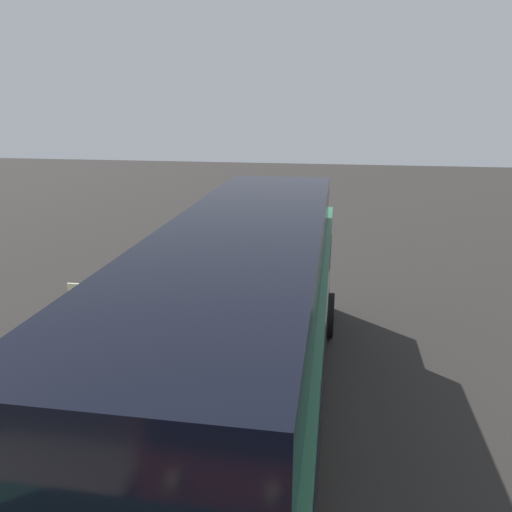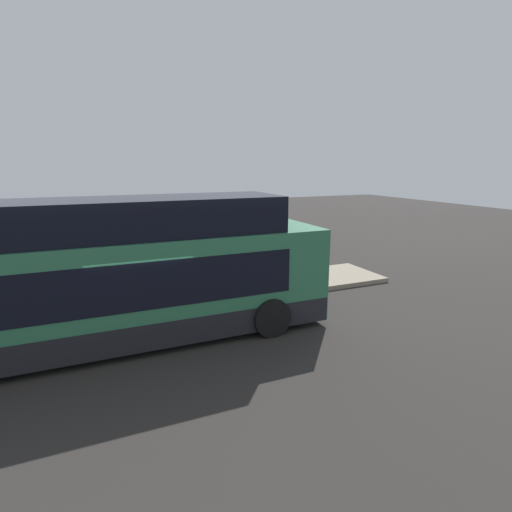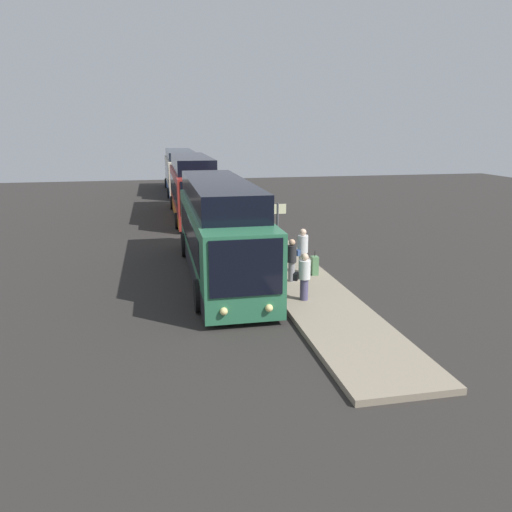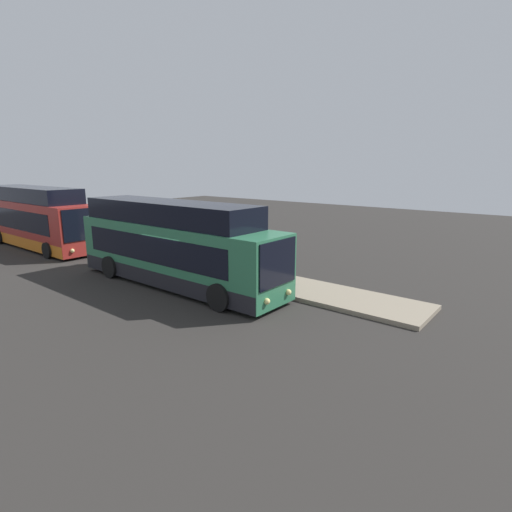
{
  "view_description": "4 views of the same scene",
  "coord_description": "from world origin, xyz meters",
  "px_view_note": "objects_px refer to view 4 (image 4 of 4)",
  "views": [
    {
      "loc": [
        -8.08,
        -1.23,
        5.56
      ],
      "look_at": [
        3.73,
        0.68,
        1.87
      ],
      "focal_mm": 35.0,
      "sensor_mm": 36.0,
      "label": 1
    },
    {
      "loc": [
        -1.13,
        -10.51,
        4.71
      ],
      "look_at": [
        3.73,
        0.68,
        1.87
      ],
      "focal_mm": 28.0,
      "sensor_mm": 36.0,
      "label": 2
    },
    {
      "loc": [
        19.02,
        -2.44,
        5.92
      ],
      "look_at": [
        3.73,
        0.68,
        1.87
      ],
      "focal_mm": 35.0,
      "sensor_mm": 36.0,
      "label": 3
    },
    {
      "loc": [
        13.53,
        -11.52,
        5.44
      ],
      "look_at": [
        3.73,
        0.68,
        1.87
      ],
      "focal_mm": 28.0,
      "sensor_mm": 36.0,
      "label": 4
    }
  ],
  "objects_px": {
    "bus_lead": "(174,248)",
    "passenger_waiting": "(242,259)",
    "passenger_boarding": "(276,267)",
    "sign_post": "(206,237)",
    "bus_second": "(37,220)",
    "passenger_with_bags": "(235,252)",
    "suitcase": "(247,263)"
  },
  "relations": [
    {
      "from": "bus_second",
      "to": "sign_post",
      "type": "xyz_separation_m",
      "value": [
        13.58,
        2.52,
        0.03
      ]
    },
    {
      "from": "bus_lead",
      "to": "passenger_boarding",
      "type": "bearing_deg",
      "value": 29.52
    },
    {
      "from": "bus_lead",
      "to": "bus_second",
      "type": "height_order",
      "value": "bus_second"
    },
    {
      "from": "sign_post",
      "to": "passenger_waiting",
      "type": "bearing_deg",
      "value": -1.13
    },
    {
      "from": "bus_second",
      "to": "passenger_boarding",
      "type": "relative_size",
      "value": 7.06
    },
    {
      "from": "bus_second",
      "to": "passenger_boarding",
      "type": "height_order",
      "value": "bus_second"
    },
    {
      "from": "passenger_boarding",
      "to": "passenger_with_bags",
      "type": "distance_m",
      "value": 3.35
    },
    {
      "from": "passenger_waiting",
      "to": "bus_second",
      "type": "bearing_deg",
      "value": 146.46
    },
    {
      "from": "passenger_boarding",
      "to": "passenger_waiting",
      "type": "height_order",
      "value": "passenger_waiting"
    },
    {
      "from": "passenger_boarding",
      "to": "sign_post",
      "type": "xyz_separation_m",
      "value": [
        -4.63,
        0.21,
        0.79
      ]
    },
    {
      "from": "passenger_waiting",
      "to": "sign_post",
      "type": "bearing_deg",
      "value": 136.58
    },
    {
      "from": "bus_lead",
      "to": "passenger_boarding",
      "type": "height_order",
      "value": "bus_lead"
    },
    {
      "from": "bus_second",
      "to": "sign_post",
      "type": "distance_m",
      "value": 13.81
    },
    {
      "from": "bus_lead",
      "to": "suitcase",
      "type": "bearing_deg",
      "value": 70.26
    },
    {
      "from": "passenger_with_bags",
      "to": "sign_post",
      "type": "distance_m",
      "value": 1.72
    },
    {
      "from": "bus_lead",
      "to": "passenger_boarding",
      "type": "relative_size",
      "value": 7.06
    },
    {
      "from": "passenger_with_bags",
      "to": "bus_second",
      "type": "bearing_deg",
      "value": -13.45
    },
    {
      "from": "bus_second",
      "to": "passenger_with_bags",
      "type": "relative_size",
      "value": 6.43
    },
    {
      "from": "bus_lead",
      "to": "suitcase",
      "type": "distance_m",
      "value": 4.0
    },
    {
      "from": "bus_lead",
      "to": "sign_post",
      "type": "bearing_deg",
      "value": 102.25
    },
    {
      "from": "passenger_boarding",
      "to": "sign_post",
      "type": "relative_size",
      "value": 0.62
    },
    {
      "from": "passenger_waiting",
      "to": "suitcase",
      "type": "xyz_separation_m",
      "value": [
        -0.64,
        1.13,
        -0.52
      ]
    },
    {
      "from": "passenger_with_bags",
      "to": "suitcase",
      "type": "bearing_deg",
      "value": -163.84
    },
    {
      "from": "bus_lead",
      "to": "passenger_waiting",
      "type": "relative_size",
      "value": 7.02
    },
    {
      "from": "passenger_boarding",
      "to": "passenger_waiting",
      "type": "bearing_deg",
      "value": 25.57
    },
    {
      "from": "sign_post",
      "to": "suitcase",
      "type": "bearing_deg",
      "value": 30.43
    },
    {
      "from": "bus_lead",
      "to": "passenger_waiting",
      "type": "distance_m",
      "value": 3.21
    },
    {
      "from": "suitcase",
      "to": "passenger_with_bags",
      "type": "bearing_deg",
      "value": -138.27
    },
    {
      "from": "bus_second",
      "to": "passenger_with_bags",
      "type": "height_order",
      "value": "bus_second"
    },
    {
      "from": "passenger_waiting",
      "to": "passenger_with_bags",
      "type": "relative_size",
      "value": 0.92
    },
    {
      "from": "sign_post",
      "to": "passenger_boarding",
      "type": "bearing_deg",
      "value": -2.63
    },
    {
      "from": "passenger_waiting",
      "to": "suitcase",
      "type": "height_order",
      "value": "passenger_waiting"
    }
  ]
}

